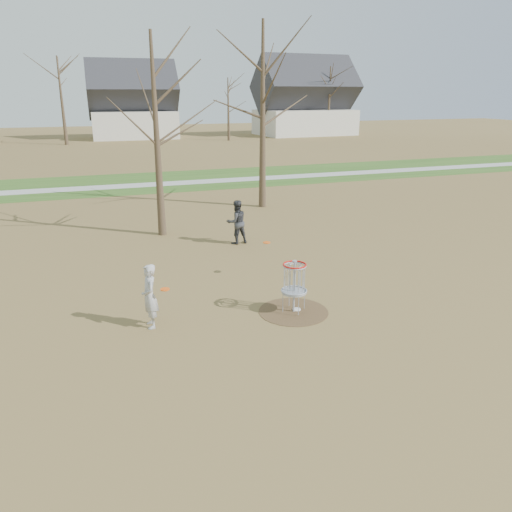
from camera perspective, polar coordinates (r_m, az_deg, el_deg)
The scene contains 11 objects.
ground at distance 12.97m, azimuth 4.30°, elevation -6.36°, with size 160.00×160.00×0.00m, color brown.
green_band at distance 32.59m, azimuth -10.65°, elevation 8.39°, with size 160.00×8.00×0.01m, color #2D5119.
footpath at distance 31.61m, azimuth -10.36°, elevation 8.13°, with size 160.00×1.50×0.01m, color #9E9E99.
dirt_circle at distance 12.96m, azimuth 4.30°, elevation -6.34°, with size 1.80×1.80×0.01m, color #47331E.
player_standing at distance 12.10m, azimuth -12.06°, elevation -4.53°, with size 0.57×0.38×1.57m, color #ABABAB.
player_throwing at distance 18.49m, azimuth -2.23°, elevation 3.90°, with size 0.79×0.62×1.63m, color #323337.
disc_grounded at distance 13.05m, azimuth 4.66°, elevation -6.09°, with size 0.22×0.22×0.02m, color white.
discs_in_play at distance 13.39m, azimuth -3.63°, elevation -0.68°, with size 3.68×2.67×0.14m.
disc_golf_basket at distance 12.61m, azimuth 4.40°, elevation -2.58°, with size 0.64×0.64×1.35m.
bare_trees at distance 47.03m, azimuth -11.80°, elevation 17.79°, with size 52.62×44.98×9.00m.
houses_row at distance 64.02m, azimuth -11.53°, elevation 16.18°, with size 56.51×10.01×7.26m.
Camera 1 is at (-4.79, -10.78, 5.37)m, focal length 35.00 mm.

